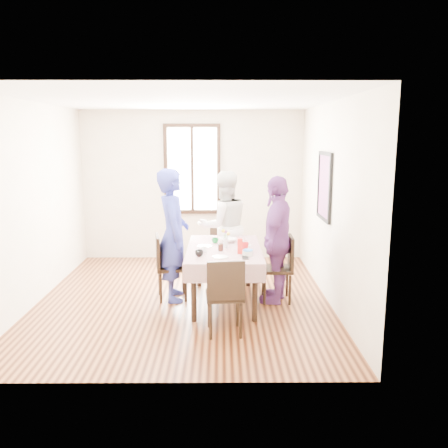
{
  "coord_description": "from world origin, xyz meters",
  "views": [
    {
      "loc": [
        0.52,
        -6.21,
        2.26
      ],
      "look_at": [
        0.56,
        -0.16,
        1.1
      ],
      "focal_mm": 37.29,
      "sensor_mm": 36.0,
      "label": 1
    }
  ],
  "objects": [
    {
      "name": "mug_green",
      "position": [
        0.44,
        0.17,
        0.8
      ],
      "size": [
        0.1,
        0.1,
        0.07
      ],
      "primitive_type": "imported",
      "rotation": [
        0.0,
        0.0,
        -0.12
      ],
      "color": "#0C7226",
      "rests_on": "tablecloth"
    },
    {
      "name": "butter_tub",
      "position": [
        0.86,
        -0.52,
        0.79
      ],
      "size": [
        0.13,
        0.13,
        0.07
      ],
      "primitive_type": "cylinder",
      "color": "white",
      "rests_on": "tablecloth"
    },
    {
      "name": "chair_right",
      "position": [
        1.28,
        -0.07,
        0.46
      ],
      "size": [
        0.43,
        0.43,
        0.91
      ],
      "primitive_type": "cube",
      "rotation": [
        0.0,
        0.0,
        1.54
      ],
      "color": "black",
      "rests_on": "ground"
    },
    {
      "name": "window_pane",
      "position": [
        0.0,
        2.24,
        1.65
      ],
      "size": [
        0.9,
        0.02,
        1.5
      ],
      "primitive_type": "cube",
      "color": "white",
      "rests_on": "back_wall"
    },
    {
      "name": "art_poster",
      "position": [
        1.98,
        0.3,
        1.55
      ],
      "size": [
        0.04,
        0.76,
        0.96
      ],
      "primitive_type": "cube",
      "color": "red",
      "rests_on": "right_wall"
    },
    {
      "name": "chair_near",
      "position": [
        0.56,
        -1.14,
        0.46
      ],
      "size": [
        0.45,
        0.45,
        0.91
      ],
      "primitive_type": "cube",
      "rotation": [
        0.0,
        0.0,
        0.08
      ],
      "color": "black",
      "rests_on": "ground"
    },
    {
      "name": "chair_left",
      "position": [
        -0.16,
        0.03,
        0.46
      ],
      "size": [
        0.49,
        0.49,
        0.91
      ],
      "primitive_type": "cube",
      "rotation": [
        0.0,
        0.0,
        -1.4
      ],
      "color": "black",
      "rests_on": "ground"
    },
    {
      "name": "dining_table",
      "position": [
        0.56,
        -0.11,
        0.38
      ],
      "size": [
        0.87,
        1.49,
        0.75
      ],
      "primitive_type": "cube",
      "color": "black",
      "rests_on": "ground"
    },
    {
      "name": "mug_black",
      "position": [
        0.24,
        -0.56,
        0.8
      ],
      "size": [
        0.13,
        0.13,
        0.08
      ],
      "primitive_type": "imported",
      "rotation": [
        0.0,
        0.0,
        0.26
      ],
      "color": "black",
      "rests_on": "tablecloth"
    },
    {
      "name": "plate_left",
      "position": [
        0.3,
        -0.04,
        0.77
      ],
      "size": [
        0.2,
        0.2,
        0.01
      ],
      "primitive_type": "cylinder",
      "color": "white",
      "rests_on": "tablecloth"
    },
    {
      "name": "chair_far",
      "position": [
        0.56,
        0.91,
        0.46
      ],
      "size": [
        0.44,
        0.44,
        0.91
      ],
      "primitive_type": "cube",
      "rotation": [
        0.0,
        0.0,
        3.19
      ],
      "color": "black",
      "rests_on": "ground"
    },
    {
      "name": "right_wall",
      "position": [
        2.0,
        0.0,
        1.35
      ],
      "size": [
        0.0,
        4.5,
        4.5
      ],
      "primitive_type": "plane",
      "rotation": [
        1.57,
        0.0,
        -1.57
      ],
      "color": "beige",
      "rests_on": "ground"
    },
    {
      "name": "serving_bowl",
      "position": [
        0.62,
        0.24,
        0.79
      ],
      "size": [
        0.24,
        0.24,
        0.05
      ],
      "primitive_type": "imported",
      "rotation": [
        0.0,
        0.0,
        -0.07
      ],
      "color": "white",
      "rests_on": "tablecloth"
    },
    {
      "name": "person_far",
      "position": [
        0.56,
        0.89,
        0.86
      ],
      "size": [
        1.0,
        0.88,
        1.72
      ],
      "primitive_type": "imported",
      "rotation": [
        0.0,
        0.0,
        3.46
      ],
      "color": "silver",
      "rests_on": "ground"
    },
    {
      "name": "flower_bunch",
      "position": [
        0.58,
        -0.09,
        0.94
      ],
      "size": [
        0.09,
        0.09,
        0.1
      ],
      "primitive_type": null,
      "color": "yellow",
      "rests_on": "flower_vase"
    },
    {
      "name": "tablecloth",
      "position": [
        0.56,
        -0.11,
        0.76
      ],
      "size": [
        0.99,
        1.61,
        0.01
      ],
      "primitive_type": "cube",
      "color": "#560C1B",
      "rests_on": "dining_table"
    },
    {
      "name": "smartphone",
      "position": [
        0.82,
        -0.64,
        0.77
      ],
      "size": [
        0.08,
        0.16,
        0.01
      ],
      "primitive_type": "cube",
      "color": "black",
      "rests_on": "tablecloth"
    },
    {
      "name": "flower_vase",
      "position": [
        0.58,
        -0.09,
        0.83
      ],
      "size": [
        0.07,
        0.07,
        0.13
      ],
      "primitive_type": "cylinder",
      "color": "silver",
      "rests_on": "tablecloth"
    },
    {
      "name": "plate_far",
      "position": [
        0.58,
        0.47,
        0.77
      ],
      "size": [
        0.2,
        0.2,
        0.01
      ],
      "primitive_type": "cylinder",
      "color": "white",
      "rests_on": "tablecloth"
    },
    {
      "name": "person_left",
      "position": [
        -0.14,
        0.03,
        0.91
      ],
      "size": [
        0.53,
        0.72,
        1.82
      ],
      "primitive_type": "imported",
      "rotation": [
        0.0,
        0.0,
        1.72
      ],
      "color": "#2F3697",
      "rests_on": "ground"
    },
    {
      "name": "juice_carton",
      "position": [
        0.76,
        -0.42,
        0.86
      ],
      "size": [
        0.06,
        0.06,
        0.2
      ],
      "primitive_type": "cube",
      "color": "red",
      "rests_on": "tablecloth"
    },
    {
      "name": "back_wall",
      "position": [
        0.0,
        2.25,
        1.35
      ],
      "size": [
        4.0,
        0.0,
        4.0
      ],
      "primitive_type": "plane",
      "rotation": [
        1.57,
        0.0,
        0.0
      ],
      "color": "beige",
      "rests_on": "ground"
    },
    {
      "name": "plate_near",
      "position": [
        0.51,
        -0.6,
        0.77
      ],
      "size": [
        0.2,
        0.2,
        0.01
      ],
      "primitive_type": "cylinder",
      "color": "white",
      "rests_on": "tablecloth"
    },
    {
      "name": "drinking_glass",
      "position": [
        0.3,
        -0.35,
        0.81
      ],
      "size": [
        0.06,
        0.06,
        0.09
      ],
      "primitive_type": "cylinder",
      "color": "silver",
      "rests_on": "tablecloth"
    },
    {
      "name": "mug_flag",
      "position": [
        0.84,
        -0.24,
        0.81
      ],
      "size": [
        0.15,
        0.15,
        0.1
      ],
      "primitive_type": "imported",
      "rotation": [
        0.0,
        0.0,
        0.93
      ],
      "color": "red",
      "rests_on": "tablecloth"
    },
    {
      "name": "window_frame",
      "position": [
        0.0,
        2.23,
        1.65
      ],
      "size": [
        1.02,
        0.06,
        1.62
      ],
      "primitive_type": "cube",
      "color": "black",
      "rests_on": "back_wall"
    },
    {
      "name": "butter_lid",
      "position": [
        0.86,
        -0.52,
        0.83
      ],
      "size": [
        0.12,
        0.12,
        0.01
      ],
      "primitive_type": "cylinder",
      "color": "blue",
      "rests_on": "butter_tub"
    },
    {
      "name": "jam_jar",
      "position": [
        0.51,
        -0.27,
        0.81
      ],
      "size": [
        0.07,
        0.07,
        0.09
      ],
      "primitive_type": "cylinder",
      "color": "black",
      "rests_on": "tablecloth"
    },
    {
      "name": "plate_right",
      "position": [
        0.84,
        0.01,
        0.77
      ],
      "size": [
        0.2,
        0.2,
        0.01
      ],
      "primitive_type": "cylinder",
      "color": "white",
      "rests_on": "tablecloth"
    },
    {
      "name": "ground",
      "position": [
        0.0,
        0.0,
        0.0
      ],
      "size": [
        4.5,
        4.5,
        0.0
      ],
      "primitive_type": "plane",
      "color": "#321409",
      "rests_on": "ground"
    },
    {
      "name": "person_right",
      "position": [
        1.26,
        -0.07,
        0.87
      ],
      "size": [
        0.72,
        1.1,
        1.73
      ],
      "primitive_type": "imported",
      "rotation": [
        0.0,
        0.0,
        -1.89
      ],
      "color": "#6E367E",
      "rests_on": "ground"
    }
  ]
}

